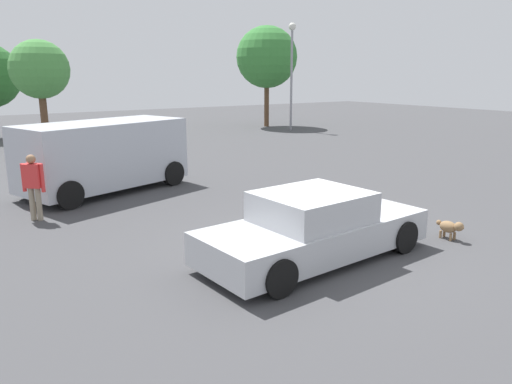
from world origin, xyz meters
name	(u,v)px	position (x,y,z in m)	size (l,w,h in m)	color
ground_plane	(321,254)	(0.00, 0.00, 0.00)	(80.00, 80.00, 0.00)	#424244
sedan_foreground	(314,228)	(-0.28, -0.11, 0.60)	(4.73, 2.16, 1.31)	#B7BABF
dog	(450,227)	(2.84, -0.89, 0.27)	(0.25, 0.65, 0.43)	olive
van_white	(104,154)	(-1.84, 7.59, 1.12)	(5.20, 3.44, 2.07)	#B2B7C1
pedestrian	(33,182)	(-4.17, 5.53, 0.95)	(0.46, 0.44, 1.60)	gray
light_post_near	(292,58)	(12.86, 17.47, 4.35)	(0.44, 0.44, 6.42)	gray
tree_back_left	(40,70)	(-1.43, 18.07, 3.61)	(2.69, 2.69, 4.99)	brown
tree_back_right	(267,57)	(12.92, 20.19, 4.50)	(3.99, 3.99, 6.50)	brown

